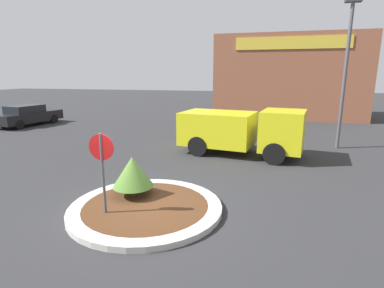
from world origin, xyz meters
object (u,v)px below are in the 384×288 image
(stop_sign, at_px, (102,161))
(light_pole, at_px, (346,64))
(parked_sedan_black, at_px, (28,115))
(utility_truck, at_px, (241,130))

(stop_sign, bearing_deg, light_pole, 52.59)
(light_pole, bearing_deg, parked_sedan_black, 174.37)
(utility_truck, height_order, light_pole, light_pole)
(utility_truck, bearing_deg, light_pole, 36.95)
(stop_sign, xyz_separation_m, light_pole, (7.27, 9.50, 2.50))
(parked_sedan_black, bearing_deg, light_pole, -87.69)
(stop_sign, relative_size, light_pole, 0.32)
(parked_sedan_black, relative_size, light_pole, 0.70)
(light_pole, bearing_deg, stop_sign, -127.41)
(stop_sign, xyz_separation_m, parked_sedan_black, (-12.70, 11.47, -0.77))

